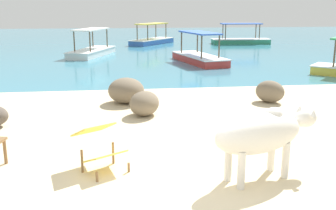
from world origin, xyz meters
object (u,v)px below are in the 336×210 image
(boat_red, at_px, (199,56))
(boat_blue, at_px, (152,40))
(deck_chair_near, at_px, (99,144))
(boat_white, at_px, (92,50))
(cow, at_px, (262,133))
(boat_green, at_px, (241,39))

(boat_red, bearing_deg, boat_blue, 175.70)
(deck_chair_near, distance_m, boat_white, 14.13)
(boat_blue, relative_size, boat_red, 0.94)
(cow, relative_size, deck_chair_near, 1.89)
(boat_blue, distance_m, boat_red, 8.84)
(deck_chair_near, bearing_deg, boat_white, 151.45)
(cow, relative_size, boat_white, 0.46)
(cow, distance_m, boat_blue, 20.45)
(deck_chair_near, relative_size, boat_red, 0.24)
(boat_blue, bearing_deg, cow, 36.80)
(boat_blue, bearing_deg, boat_green, 121.55)
(boat_white, distance_m, boat_red, 5.56)
(boat_blue, bearing_deg, deck_chair_near, 30.44)
(deck_chair_near, bearing_deg, boat_green, 124.85)
(boat_white, bearing_deg, deck_chair_near, 23.22)
(cow, xyz_separation_m, boat_red, (1.51, 11.69, -0.40))
(deck_chair_near, height_order, boat_green, boat_green)
(boat_green, bearing_deg, cow, -103.96)
(boat_white, relative_size, boat_blue, 1.06)
(deck_chair_near, height_order, boat_red, boat_red)
(boat_blue, xyz_separation_m, boat_green, (5.61, -0.58, 0.00))
(boat_green, bearing_deg, deck_chair_near, -110.25)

